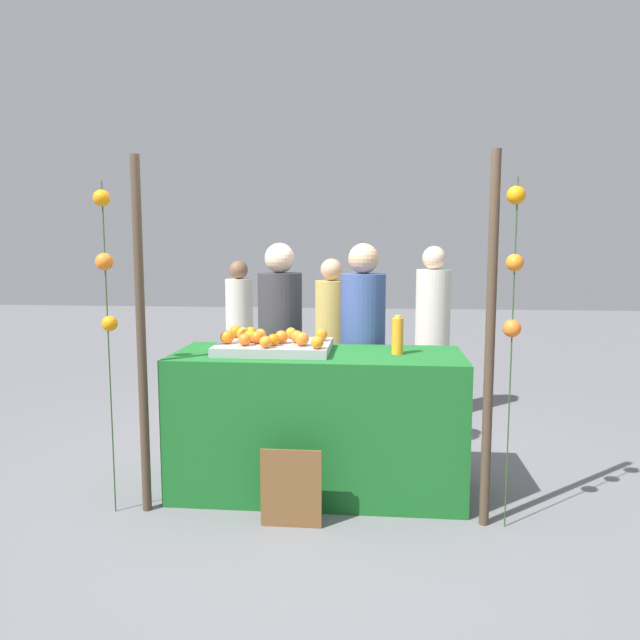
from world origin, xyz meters
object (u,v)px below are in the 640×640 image
(chalkboard_sign, at_px, (291,489))
(vendor_right, at_px, (363,362))
(juice_bottle, at_px, (398,336))
(stall_counter, at_px, (318,422))
(orange_1, at_px, (302,339))
(orange_0, at_px, (281,337))
(vendor_left, at_px, (280,360))

(chalkboard_sign, distance_m, vendor_right, 1.30)
(juice_bottle, bearing_deg, vendor_right, 113.41)
(chalkboard_sign, bearing_deg, stall_counter, 79.70)
(stall_counter, xyz_separation_m, vendor_right, (0.28, 0.56, 0.30))
(orange_1, bearing_deg, orange_0, 149.22)
(orange_0, xyz_separation_m, chalkboard_sign, (0.14, -0.56, -0.81))
(vendor_left, distance_m, vendor_right, 0.63)
(orange_0, relative_size, orange_1, 0.96)
(vendor_left, bearing_deg, chalkboard_sign, -77.93)
(orange_0, xyz_separation_m, vendor_right, (0.52, 0.57, -0.27))
(juice_bottle, relative_size, chalkboard_sign, 0.53)
(stall_counter, xyz_separation_m, juice_bottle, (0.52, 0.01, 0.59))
(stall_counter, distance_m, orange_0, 0.62)
(orange_0, distance_m, vendor_right, 0.82)
(stall_counter, relative_size, vendor_right, 1.15)
(vendor_left, xyz_separation_m, vendor_right, (0.63, -0.02, -0.00))
(stall_counter, bearing_deg, chalkboard_sign, -100.30)
(stall_counter, relative_size, orange_1, 21.33)
(stall_counter, height_order, orange_0, orange_0)
(vendor_right, bearing_deg, stall_counter, -116.45)
(chalkboard_sign, xyz_separation_m, vendor_right, (0.38, 1.12, 0.54))
(orange_1, bearing_deg, vendor_right, 60.26)
(juice_bottle, relative_size, vendor_right, 0.15)
(stall_counter, xyz_separation_m, vendor_left, (-0.35, 0.59, 0.30))
(stall_counter, bearing_deg, orange_0, -179.65)
(orange_1, height_order, juice_bottle, juice_bottle)
(orange_0, height_order, juice_bottle, juice_bottle)
(orange_1, bearing_deg, chalkboard_sign, -90.96)
(orange_0, xyz_separation_m, orange_1, (0.15, -0.09, 0.00))
(chalkboard_sign, bearing_deg, vendor_left, 102.07)
(stall_counter, bearing_deg, vendor_right, 63.55)
(orange_1, xyz_separation_m, juice_bottle, (0.61, 0.10, 0.02))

